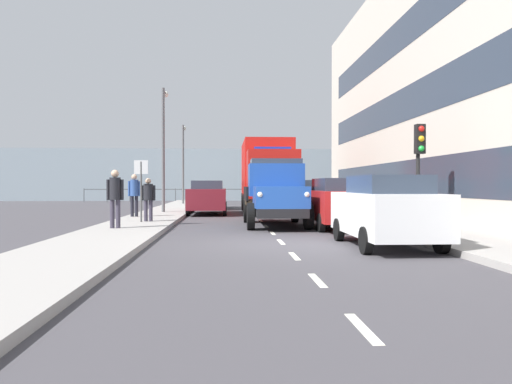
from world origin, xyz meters
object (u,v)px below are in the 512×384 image
car_white_kerbside_near (385,210)px  car_maroon_oppositeside_0 (208,197)px  lorry_cargo_red (267,174)px  street_sign (141,180)px  truck_vintage_blue (276,194)px  pedestrian_in_dark_coat (115,194)px  pedestrian_by_lamp (148,196)px  car_grey_oppositeside_1 (211,195)px  lamp_post_promenade (164,138)px  pedestrian_with_bag (134,191)px  traffic_light_near (419,153)px  car_black_kerbside_2 (308,198)px  lamp_post_far (183,156)px  car_red_kerbside_1 (338,202)px

car_white_kerbside_near → car_maroon_oppositeside_0: bearing=-70.2°
lorry_cargo_red → street_sign: (5.27, 7.74, -0.39)m
truck_vintage_blue → lorry_cargo_red: 8.30m
lorry_cargo_red → car_white_kerbside_near: bearing=96.8°
pedestrian_in_dark_coat → pedestrian_by_lamp: pedestrian_in_dark_coat is taller
car_grey_oppositeside_1 → pedestrian_in_dark_coat: 15.59m
car_white_kerbside_near → pedestrian_in_dark_coat: size_ratio=2.24×
pedestrian_by_lamp → lorry_cargo_red: bearing=-124.5°
truck_vintage_blue → street_sign: truck_vintage_blue is taller
lamp_post_promenade → street_sign: lamp_post_promenade is taller
truck_vintage_blue → street_sign: 4.93m
car_maroon_oppositeside_0 → pedestrian_by_lamp: (1.93, 6.69, 0.19)m
pedestrian_with_bag → traffic_light_near: size_ratio=0.57×
car_black_kerbside_2 → street_sign: street_sign is taller
pedestrian_by_lamp → lamp_post_promenade: size_ratio=0.26×
car_white_kerbside_near → pedestrian_in_dark_coat: 8.25m
car_grey_oppositeside_1 → pedestrian_with_bag: pedestrian_with_bag is taller
lorry_cargo_red → street_sign: bearing=55.8°
lamp_post_far → pedestrian_with_bag: bearing=87.2°
lamp_post_far → street_sign: (-0.09, 17.92, -1.95)m
lorry_cargo_red → car_black_kerbside_2: 3.68m
lamp_post_far → truck_vintage_blue: bearing=105.1°
lorry_cargo_red → car_grey_oppositeside_1: 6.13m
car_white_kerbside_near → car_red_kerbside_1: bearing=-90.0°
car_white_kerbside_near → lamp_post_far: 25.39m
lamp_post_promenade → car_red_kerbside_1: bearing=130.7°
car_red_kerbside_1 → pedestrian_with_bag: (7.78, -4.44, 0.33)m
car_maroon_oppositeside_0 → lamp_post_promenade: size_ratio=0.75×
truck_vintage_blue → car_black_kerbside_2: bearing=-111.7°
car_maroon_oppositeside_0 → lamp_post_promenade: lamp_post_promenade is taller
car_red_kerbside_1 → pedestrian_in_dark_coat: pedestrian_in_dark_coat is taller
car_white_kerbside_near → car_grey_oppositeside_1: bearing=-75.9°
street_sign → car_black_kerbside_2: bearing=-146.0°
traffic_light_near → lamp_post_promenade: (9.08, -10.11, 1.40)m
lorry_cargo_red → car_maroon_oppositeside_0: (3.14, 0.70, -1.18)m
lorry_cargo_red → lamp_post_far: (5.37, -10.17, 1.56)m
car_red_kerbside_1 → car_black_kerbside_2: size_ratio=1.10×
car_black_kerbside_2 → street_sign: size_ratio=1.74×
lamp_post_promenade → street_sign: 7.12m
car_white_kerbside_near → car_grey_oppositeside_1: size_ratio=0.87×
lorry_cargo_red → lamp_post_promenade: bearing=10.3°
lorry_cargo_red → traffic_light_near: 11.70m
car_white_kerbside_near → traffic_light_near: 3.96m
car_red_kerbside_1 → street_sign: street_sign is taller
car_grey_oppositeside_1 → lamp_post_far: bearing=-66.2°
car_red_kerbside_1 → car_grey_oppositeside_1: same height
pedestrian_in_dark_coat → pedestrian_by_lamp: (-0.56, -2.87, -0.14)m
car_white_kerbside_near → truck_vintage_blue: bearing=-70.5°
car_grey_oppositeside_1 → lamp_post_far: 6.15m
car_red_kerbside_1 → traffic_light_near: (-2.06, 1.96, 1.58)m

